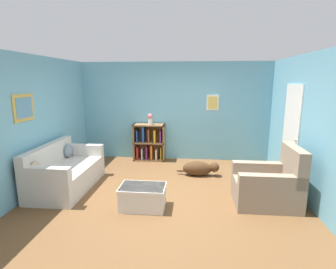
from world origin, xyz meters
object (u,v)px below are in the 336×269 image
bookshelf (149,143)px  dog (199,168)px  coffee_table (143,196)px  vase (150,118)px  recliner_chair (270,185)px  couch (65,173)px

bookshelf → dog: (1.32, -1.09, -0.30)m
coffee_table → dog: size_ratio=0.78×
dog → vase: vase is taller
dog → recliner_chair: bearing=-47.1°
vase → couch: bearing=-124.6°
bookshelf → vase: bearing=-30.6°
dog → bookshelf: bearing=140.4°
couch → coffee_table: size_ratio=2.29×
couch → vase: size_ratio=6.19×
vase → dog: bearing=-39.8°
coffee_table → dog: 1.91m
couch → dog: couch is taller
bookshelf → couch: bearing=-123.7°
bookshelf → coffee_table: bookshelf is taller
recliner_chair → vase: vase is taller
dog → coffee_table: bearing=-121.0°
couch → vase: 2.60m
couch → coffee_table: couch is taller
couch → coffee_table: 1.84m
bookshelf → recliner_chair: (2.50, -2.36, -0.13)m
recliner_chair → vase: 3.50m
coffee_table → couch: bearing=158.2°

